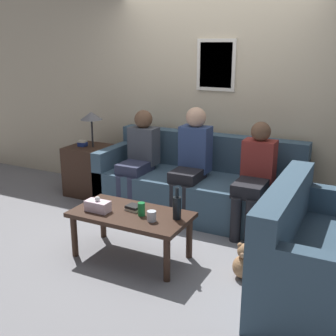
# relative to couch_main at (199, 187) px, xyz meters

# --- Properties ---
(ground_plane) EXTENTS (16.00, 16.00, 0.00)m
(ground_plane) POSITION_rel_couch_main_xyz_m (0.00, -0.54, -0.32)
(ground_plane) COLOR gray
(wall_back) EXTENTS (9.00, 0.08, 2.60)m
(wall_back) POSITION_rel_couch_main_xyz_m (0.00, 0.49, 0.99)
(wall_back) COLOR beige
(wall_back) RESTS_ON ground_plane
(couch_main) EXTENTS (2.35, 0.92, 0.90)m
(couch_main) POSITION_rel_couch_main_xyz_m (0.00, 0.00, 0.00)
(couch_main) COLOR #385166
(couch_main) RESTS_ON ground_plane
(couch_side) EXTENTS (0.92, 1.48, 0.90)m
(couch_side) POSITION_rel_couch_main_xyz_m (1.54, -1.20, 0.00)
(couch_side) COLOR #385166
(couch_side) RESTS_ON ground_plane
(coffee_table) EXTENTS (1.10, 0.58, 0.45)m
(coffee_table) POSITION_rel_couch_main_xyz_m (-0.13, -1.31, 0.07)
(coffee_table) COLOR #382319
(coffee_table) RESTS_ON ground_plane
(side_table_with_lamp) EXTENTS (0.53, 0.53, 1.11)m
(side_table_with_lamp) POSITION_rel_couch_main_xyz_m (-1.55, -0.05, 0.04)
(side_table_with_lamp) COLOR #382319
(side_table_with_lamp) RESTS_ON ground_plane
(wine_bottle) EXTENTS (0.08, 0.08, 0.29)m
(wine_bottle) POSITION_rel_couch_main_xyz_m (0.31, -1.24, 0.24)
(wine_bottle) COLOR black
(wine_bottle) RESTS_ON coffee_table
(drinking_glass) EXTENTS (0.08, 0.08, 0.09)m
(drinking_glass) POSITION_rel_couch_main_xyz_m (0.13, -1.38, 0.18)
(drinking_glass) COLOR silver
(drinking_glass) RESTS_ON coffee_table
(book_stack) EXTENTS (0.15, 0.13, 0.05)m
(book_stack) POSITION_rel_couch_main_xyz_m (-0.14, -1.24, 0.15)
(book_stack) COLOR beige
(book_stack) RESTS_ON coffee_table
(soda_can) EXTENTS (0.07, 0.07, 0.12)m
(soda_can) POSITION_rel_couch_main_xyz_m (-0.01, -1.32, 0.19)
(soda_can) COLOR #197A38
(soda_can) RESTS_ON coffee_table
(tissue_box) EXTENTS (0.23, 0.12, 0.15)m
(tissue_box) POSITION_rel_couch_main_xyz_m (-0.43, -1.41, 0.18)
(tissue_box) COLOR silver
(tissue_box) RESTS_ON coffee_table
(person_left) EXTENTS (0.34, 0.59, 1.18)m
(person_left) POSITION_rel_couch_main_xyz_m (-0.72, -0.16, 0.34)
(person_left) COLOR #2D334C
(person_left) RESTS_ON ground_plane
(person_middle) EXTENTS (0.34, 0.59, 1.26)m
(person_middle) POSITION_rel_couch_main_xyz_m (-0.04, -0.15, 0.39)
(person_middle) COLOR black
(person_middle) RESTS_ON ground_plane
(person_right) EXTENTS (0.34, 0.65, 1.16)m
(person_right) POSITION_rel_couch_main_xyz_m (0.71, -0.20, 0.33)
(person_right) COLOR black
(person_right) RESTS_ON ground_plane
(teddy_bear) EXTENTS (0.20, 0.20, 0.32)m
(teddy_bear) POSITION_rel_couch_main_xyz_m (0.93, -1.19, -0.18)
(teddy_bear) COLOR #A87A51
(teddy_bear) RESTS_ON ground_plane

